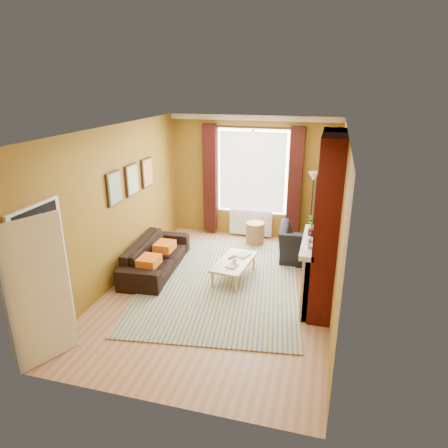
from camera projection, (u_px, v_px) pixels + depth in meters
The scene contains 12 objects.
ground at pixel (220, 289), 7.09m from camera, with size 5.50×5.50×0.00m, color #976744.
room_walls at pixel (261, 214), 6.71m from camera, with size 3.82×5.54×2.83m.
striped_rug at pixel (220, 282), 7.35m from camera, with size 3.28×4.20×0.02m.
sofa at pixel (156, 256), 7.73m from camera, with size 2.04×0.80×0.60m, color black.
armchair at pixel (307, 245), 8.08m from camera, with size 1.13×0.99×0.73m, color black.
coffee_table at pixel (234, 263), 7.36m from camera, with size 0.69×1.17×0.37m.
wicker_stool at pixel (255, 233), 8.98m from camera, with size 0.51×0.51×0.51m.
floor_lamp at pixel (313, 189), 8.48m from camera, with size 0.30×0.30×1.69m.
book_a at pixel (228, 265), 7.17m from camera, with size 0.17×0.23×0.02m, color #999999.
book_b at pixel (239, 253), 7.64m from camera, with size 0.21×0.29×0.02m, color #999999.
mug at pixel (234, 262), 7.19m from camera, with size 0.10×0.10×0.09m, color #999999.
tv_remote at pixel (232, 257), 7.48m from camera, with size 0.11×0.17×0.02m.
Camera 1 is at (1.70, -6.04, 3.50)m, focal length 32.00 mm.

